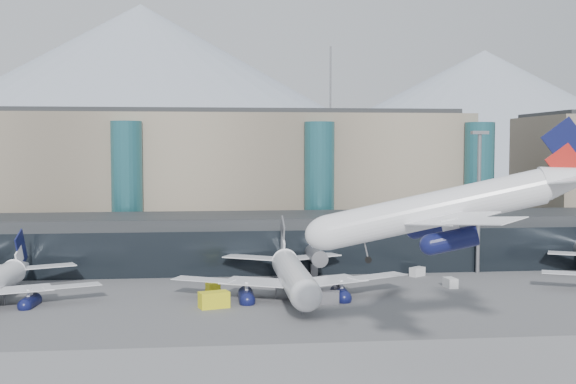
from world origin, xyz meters
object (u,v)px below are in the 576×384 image
object	(u,v)px
lightmast_mid	(479,193)
hero_jet	(465,196)
veh_g	(450,283)
veh_d	(417,272)
jet_parked_mid	(291,265)
veh_h	(214,300)
veh_c	(328,297)
veh_b	(213,288)

from	to	relation	value
lightmast_mid	hero_jet	world-z (taller)	lightmast_mid
lightmast_mid	veh_g	world-z (taller)	lightmast_mid
lightmast_mid	veh_d	distance (m)	18.11
jet_parked_mid	veh_h	bearing A→B (deg)	122.95
lightmast_mid	veh_h	xyz separation A→B (m)	(-47.53, -23.17, -13.27)
veh_c	veh_h	distance (m)	16.53
jet_parked_mid	veh_g	world-z (taller)	jet_parked_mid
jet_parked_mid	veh_d	size ratio (longest dim) A/B	13.91
hero_jet	veh_b	distance (m)	51.69
hero_jet	veh_b	xyz separation A→B (m)	(-25.31, 41.72, -17.04)
veh_c	veh_d	size ratio (longest dim) A/B	1.21
jet_parked_mid	veh_b	bearing A→B (deg)	76.49
veh_b	veh_h	xyz separation A→B (m)	(0.12, -10.59, 0.33)
veh_g	veh_h	size ratio (longest dim) A/B	0.64
lightmast_mid	veh_d	bearing A→B (deg)	-170.34
lightmast_mid	veh_c	distance (m)	40.48
veh_c	jet_parked_mid	bearing A→B (deg)	136.43
jet_parked_mid	veh_g	bearing A→B (deg)	-83.70
veh_g	veh_c	bearing A→B (deg)	-72.57
veh_c	veh_g	xyz separation A→B (m)	(21.69, 9.71, -0.14)
hero_jet	veh_d	xyz separation A→B (m)	(10.58, 52.29, -17.07)
veh_b	lightmast_mid	bearing A→B (deg)	-90.01
veh_b	veh_c	world-z (taller)	veh_c
lightmast_mid	veh_d	xyz separation A→B (m)	(-11.75, -2.00, -13.63)
veh_h	lightmast_mid	bearing A→B (deg)	8.64
veh_d	hero_jet	bearing A→B (deg)	-137.19
lightmast_mid	veh_c	xyz separation A→B (m)	(-31.02, -22.23, -13.49)
hero_jet	veh_g	distance (m)	46.97
veh_b	veh_c	bearing A→B (deg)	-134.94
veh_c	lightmast_mid	bearing A→B (deg)	47.80
hero_jet	veh_h	xyz separation A→B (m)	(-25.19, 31.13, -16.71)
lightmast_mid	veh_b	world-z (taller)	lightmast_mid
hero_jet	veh_d	size ratio (longest dim) A/B	11.62
veh_b	veh_g	distance (m)	38.32
hero_jet	veh_c	world-z (taller)	hero_jet
veh_c	veh_g	distance (m)	23.77
hero_jet	jet_parked_mid	world-z (taller)	hero_jet
jet_parked_mid	veh_b	size ratio (longest dim) A/B	13.52
lightmast_mid	hero_jet	xyz separation A→B (m)	(-22.34, -54.29, 3.44)
hero_jet	veh_b	world-z (taller)	hero_jet
jet_parked_mid	veh_b	world-z (taller)	jet_parked_mid
jet_parked_mid	veh_d	xyz separation A→B (m)	(23.89, 13.45, -3.87)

